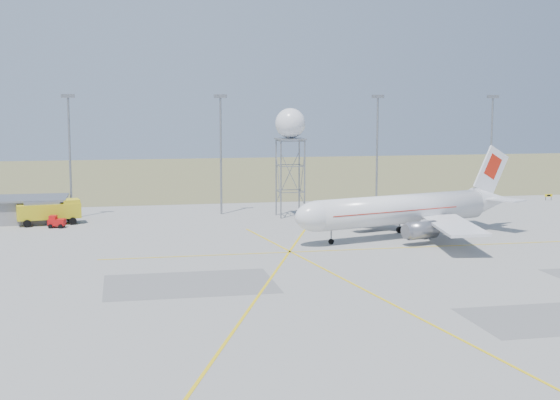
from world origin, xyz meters
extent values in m
plane|color=gray|center=(0.00, 0.00, 0.00)|extent=(400.00, 400.00, 0.00)
cube|color=olive|center=(0.00, 140.00, 0.01)|extent=(400.00, 120.00, 0.03)
cube|color=gray|center=(-45.00, 64.00, 1.80)|extent=(18.00, 9.00, 3.60)
cube|color=gray|center=(-45.00, 64.00, 3.75)|extent=(19.00, 10.00, 0.30)
cylinder|color=gray|center=(-35.00, 66.00, 10.00)|extent=(0.36, 0.36, 20.00)
cube|color=gray|center=(-35.00, 66.00, 20.20)|extent=(2.20, 0.50, 0.60)
cylinder|color=gray|center=(-10.00, 66.00, 10.00)|extent=(0.36, 0.36, 20.00)
cube|color=gray|center=(-10.00, 66.00, 20.20)|extent=(2.20, 0.50, 0.60)
cylinder|color=gray|center=(18.00, 66.00, 10.00)|extent=(0.36, 0.36, 20.00)
cube|color=gray|center=(18.00, 66.00, 20.20)|extent=(2.20, 0.50, 0.60)
cylinder|color=gray|center=(40.00, 66.00, 10.00)|extent=(0.36, 0.36, 20.00)
cube|color=gray|center=(40.00, 66.00, 20.20)|extent=(2.20, 0.50, 0.60)
cylinder|color=black|center=(55.00, 72.00, 0.40)|extent=(0.10, 0.10, 0.80)
cylinder|color=black|center=(56.20, 72.00, 0.40)|extent=(0.10, 0.10, 0.80)
cube|color=yellow|center=(55.60, 72.00, 0.95)|extent=(1.60, 0.15, 0.50)
cube|color=black|center=(55.60, 71.92, 0.95)|extent=(0.80, 0.03, 0.30)
cylinder|color=silver|center=(12.06, 37.78, 4.01)|extent=(27.50, 11.87, 4.22)
ellipsoid|color=silver|center=(-1.09, 33.87, 4.01)|extent=(7.68, 5.97, 4.22)
cube|color=black|center=(-2.30, 33.51, 4.64)|extent=(2.19, 2.68, 1.03)
cone|color=silver|center=(28.24, 42.59, 4.33)|extent=(7.27, 5.85, 4.22)
cube|color=silver|center=(28.24, 42.59, 8.76)|extent=(6.57, 2.23, 7.94)
cube|color=red|center=(28.44, 42.65, 9.50)|extent=(3.59, 1.38, 4.07)
cube|color=silver|center=(26.77, 45.68, 4.85)|extent=(4.89, 6.52, 0.19)
cube|color=silver|center=(28.70, 39.20, 4.85)|extent=(4.89, 6.52, 0.19)
cube|color=silver|center=(10.87, 47.33, 2.95)|extent=(15.15, 15.86, 0.38)
cube|color=silver|center=(16.28, 29.13, 2.95)|extent=(7.76, 17.48, 0.38)
cylinder|color=slate|center=(9.30, 43.34, 2.00)|extent=(4.94, 3.59, 2.43)
cylinder|color=slate|center=(12.79, 31.61, 2.00)|extent=(4.94, 3.59, 2.43)
cube|color=red|center=(10.04, 37.18, 4.11)|extent=(21.44, 10.10, 0.13)
cylinder|color=black|center=(0.93, 34.47, 0.47)|extent=(0.92, 0.92, 0.95)
cube|color=black|center=(14.08, 38.38, 0.47)|extent=(2.82, 6.37, 0.95)
cylinder|color=gray|center=(14.08, 38.38, 0.95)|extent=(0.31, 0.31, 1.90)
cylinder|color=gray|center=(-1.00, 58.82, 6.54)|extent=(0.24, 0.24, 13.08)
cylinder|color=gray|center=(3.03, 58.82, 6.54)|extent=(0.24, 0.24, 13.08)
cylinder|color=gray|center=(3.03, 62.85, 6.54)|extent=(0.24, 0.24, 13.08)
cylinder|color=gray|center=(-1.00, 62.85, 6.54)|extent=(0.24, 0.24, 13.08)
cube|color=gray|center=(1.01, 60.84, 13.08)|extent=(4.63, 4.63, 0.25)
sphere|color=silver|center=(1.01, 60.84, 15.70)|extent=(5.03, 5.03, 5.03)
cube|color=gold|center=(-38.15, 60.00, 2.15)|extent=(10.11, 4.98, 2.36)
cube|color=gold|center=(-34.77, 60.64, 3.12)|extent=(3.10, 3.44, 1.50)
cube|color=black|center=(-34.03, 60.78, 3.22)|extent=(0.63, 2.77, 1.07)
cube|color=gray|center=(-39.21, 59.80, 3.55)|extent=(5.76, 3.54, 0.43)
cube|color=#BC0D0E|center=(-36.70, 56.55, 0.84)|extent=(2.73, 2.05, 1.01)
cube|color=#BC0D0E|center=(-37.25, 56.67, 1.62)|extent=(1.27, 1.52, 0.56)
camera|label=1|loc=(-26.98, -66.33, 19.22)|focal=50.00mm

